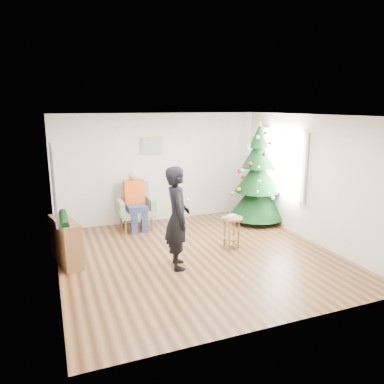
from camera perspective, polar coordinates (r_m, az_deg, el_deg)
name	(u,v)px	position (r m, az deg, el deg)	size (l,w,h in m)	color
floor	(199,256)	(7.17, 1.01, -9.69)	(5.00, 5.00, 0.00)	brown
ceiling	(199,116)	(6.61, 1.11, 11.58)	(5.00, 5.00, 0.00)	white
wall_back	(160,168)	(9.09, -4.96, 3.69)	(5.00, 5.00, 0.00)	silver
wall_front	(278,231)	(4.64, 12.94, -5.75)	(5.00, 5.00, 0.00)	silver
wall_left	(52,201)	(6.29, -20.53, -1.32)	(5.00, 5.00, 0.00)	silver
wall_right	(312,179)	(8.04, 17.77, 1.89)	(5.00, 5.00, 0.00)	silver
window_panel	(282,163)	(8.78, 13.63, 4.36)	(0.04, 1.30, 1.40)	white
curtains	(281,163)	(8.76, 13.46, 4.36)	(0.05, 1.75, 1.50)	white
christmas_tree	(258,177)	(9.06, 9.99, 2.26)	(1.36, 1.36, 2.45)	#3F2816
stool	(232,232)	(7.50, 6.06, -6.09)	(0.42, 0.42, 0.63)	brown
laptop	(232,217)	(7.40, 6.12, -3.75)	(0.34, 0.22, 0.03)	silver
armchair	(135,212)	(8.70, -8.63, -3.04)	(0.81, 0.73, 1.02)	gray
seated_person	(135,199)	(8.57, -8.62, -1.13)	(0.45, 0.64, 1.34)	navy
standing_man	(177,218)	(6.42, -2.24, -3.95)	(0.65, 0.43, 1.79)	black
game_controller	(188,200)	(6.37, -0.55, -1.27)	(0.04, 0.13, 0.04)	white
console	(66,241)	(7.10, -18.68, -7.16)	(0.30, 1.00, 0.80)	brown
garland	(64,219)	(6.97, -18.93, -3.91)	(0.14, 0.14, 0.90)	black
tapestry	(53,182)	(6.53, -20.41, 1.45)	(0.03, 1.50, 1.15)	black
framed_picture	(151,145)	(8.93, -6.20, 7.06)	(0.52, 0.05, 0.42)	tan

